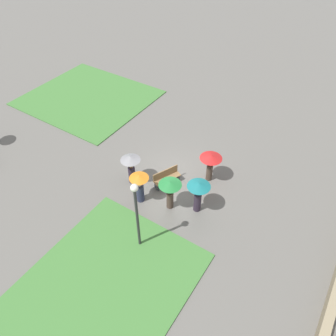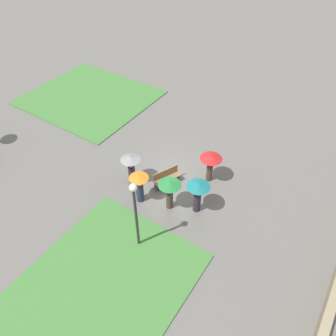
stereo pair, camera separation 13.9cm
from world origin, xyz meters
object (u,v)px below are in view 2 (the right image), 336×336
(lamp_post, at_px, (135,208))
(crowd_person_grey, at_px, (131,164))
(crowd_person_orange, at_px, (139,184))
(crowd_person_teal, at_px, (198,192))
(crowd_person_red, at_px, (211,162))
(crowd_person_green, at_px, (170,189))
(park_bench, at_px, (166,177))

(lamp_post, relative_size, crowd_person_grey, 2.14)
(crowd_person_orange, distance_m, crowd_person_teal, 2.92)
(crowd_person_orange, distance_m, crowd_person_red, 3.94)
(lamp_post, xyz_separation_m, crowd_person_green, (2.62, 0.06, -1.23))
(park_bench, bearing_deg, crowd_person_red, -25.17)
(lamp_post, distance_m, crowd_person_grey, 4.27)
(crowd_person_orange, bearing_deg, crowd_person_green, -35.22)
(lamp_post, xyz_separation_m, crowd_person_teal, (3.20, -1.17, -1.23))
(crowd_person_orange, height_order, crowd_person_teal, crowd_person_teal)
(park_bench, distance_m, crowd_person_orange, 1.91)
(crowd_person_teal, bearing_deg, crowd_person_grey, -173.16)
(park_bench, xyz_separation_m, lamp_post, (-3.91, -1.10, 2.07))
(crowd_person_orange, bearing_deg, lamp_post, -106.04)
(park_bench, height_order, lamp_post, lamp_post)
(crowd_person_grey, relative_size, crowd_person_red, 1.06)
(crowd_person_grey, bearing_deg, crowd_person_red, -66.31)
(park_bench, relative_size, crowd_person_teal, 0.84)
(lamp_post, xyz_separation_m, crowd_person_orange, (2.18, 1.56, -1.39))
(lamp_post, relative_size, crowd_person_green, 2.17)
(lamp_post, bearing_deg, crowd_person_grey, 42.19)
(park_bench, xyz_separation_m, crowd_person_green, (-1.29, -1.04, 0.84))
(crowd_person_green, relative_size, crowd_person_teal, 0.96)
(lamp_post, xyz_separation_m, crowd_person_red, (5.44, -0.65, -1.25))
(crowd_person_orange, xyz_separation_m, crowd_person_teal, (1.02, -2.73, 0.17))
(crowd_person_grey, relative_size, crowd_person_teal, 0.98)
(crowd_person_grey, bearing_deg, crowd_person_teal, -99.13)
(park_bench, height_order, crowd_person_red, crowd_person_red)
(crowd_person_grey, bearing_deg, crowd_person_green, -110.24)
(park_bench, xyz_separation_m, crowd_person_grey, (-0.89, 1.64, 0.82))
(crowd_person_green, xyz_separation_m, crowd_person_teal, (0.58, -1.23, 0.00))
(crowd_person_green, bearing_deg, park_bench, 36.98)
(crowd_person_orange, xyz_separation_m, crowd_person_green, (0.44, -1.50, 0.17))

